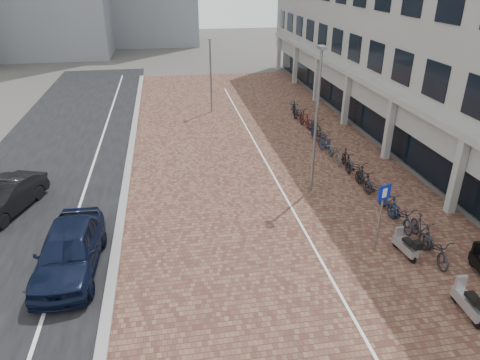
# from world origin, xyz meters

# --- Properties ---
(ground) EXTENTS (140.00, 140.00, 0.00)m
(ground) POSITION_xyz_m (0.00, 0.00, 0.00)
(ground) COLOR #474442
(ground) RESTS_ON ground
(plaza_brick) EXTENTS (14.50, 42.00, 0.04)m
(plaza_brick) POSITION_xyz_m (2.00, 12.00, 0.01)
(plaza_brick) COLOR brown
(plaza_brick) RESTS_ON ground
(street_asphalt) EXTENTS (8.00, 50.00, 0.03)m
(street_asphalt) POSITION_xyz_m (-9.00, 12.00, 0.01)
(street_asphalt) COLOR black
(street_asphalt) RESTS_ON ground
(curb) EXTENTS (0.35, 42.00, 0.14)m
(curb) POSITION_xyz_m (-5.10, 12.00, 0.07)
(curb) COLOR gray
(curb) RESTS_ON ground
(lane_line) EXTENTS (0.12, 44.00, 0.00)m
(lane_line) POSITION_xyz_m (-7.00, 12.00, 0.02)
(lane_line) COLOR white
(lane_line) RESTS_ON street_asphalt
(parking_line) EXTENTS (0.10, 30.00, 0.00)m
(parking_line) POSITION_xyz_m (2.20, 12.00, 0.04)
(parking_line) COLOR white
(parking_line) RESTS_ON plaza_brick
(car_navy) EXTENTS (2.09, 4.91, 1.65)m
(car_navy) POSITION_xyz_m (-6.50, 2.53, 0.83)
(car_navy) COLOR black
(car_navy) RESTS_ON ground
(car_dark) EXTENTS (2.79, 4.54, 1.41)m
(car_dark) POSITION_xyz_m (-9.93, 7.18, 0.71)
(car_dark) COLOR black
(car_dark) RESTS_ON ground
(scooter_front) EXTENTS (0.59, 1.42, 0.95)m
(scooter_front) POSITION_xyz_m (5.31, 1.38, 0.47)
(scooter_front) COLOR #A3A4A8
(scooter_front) RESTS_ON ground
(scooter_back) EXTENTS (0.54, 1.56, 1.06)m
(scooter_back) POSITION_xyz_m (5.62, -1.77, 0.53)
(scooter_back) COLOR #AAAAAF
(scooter_back) RESTS_ON ground
(parking_sign) EXTENTS (0.55, 0.24, 2.74)m
(parking_sign) POSITION_xyz_m (4.39, 1.83, 1.87)
(parking_sign) COLOR slate
(parking_sign) RESTS_ON ground
(lamp_near) EXTENTS (0.12, 0.12, 6.58)m
(lamp_near) POSITION_xyz_m (3.55, 6.92, 3.29)
(lamp_near) COLOR gray
(lamp_near) RESTS_ON ground
(lamp_far) EXTENTS (0.12, 0.12, 5.14)m
(lamp_far) POSITION_xyz_m (0.33, 20.36, 2.57)
(lamp_far) COLOR gray
(lamp_far) RESTS_ON ground
(bike_row) EXTENTS (1.36, 20.40, 1.05)m
(bike_row) POSITION_xyz_m (6.10, 10.20, 0.52)
(bike_row) COLOR black
(bike_row) RESTS_ON ground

